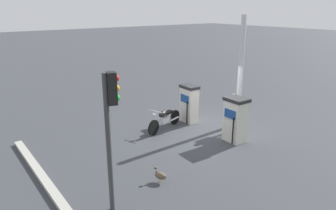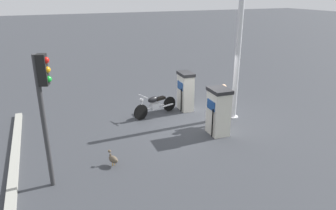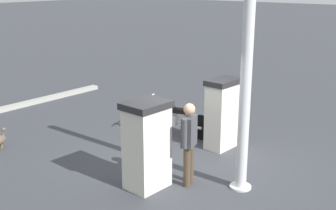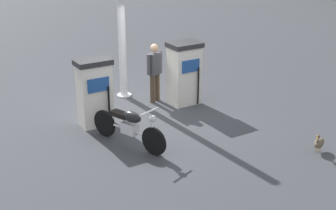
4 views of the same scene
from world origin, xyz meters
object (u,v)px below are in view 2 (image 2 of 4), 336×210
Objects in this scene: motorcycle_near_pump at (155,104)px; roadside_traffic_light at (44,99)px; fuel_pump_near at (185,91)px; canopy_support_pole at (237,64)px; attendant_person at (223,102)px; fuel_pump_far at (218,111)px; wandering_duck at (113,159)px.

roadside_traffic_light is at bearing 40.30° from motorcycle_near_pump.
canopy_support_pole is (-1.37, 1.49, 1.33)m from fuel_pump_near.
fuel_pump_near is 1.01× the size of attendant_person.
roadside_traffic_light reaches higher than attendant_person.
attendant_person is (-0.53, -0.57, 0.06)m from fuel_pump_far.
fuel_pump_near is 3.55× the size of wandering_duck.
fuel_pump_far is 0.48× the size of roadside_traffic_light.
attendant_person is at bearing 29.73° from canopy_support_pole.
attendant_person is 3.50× the size of wandering_duck.
roadside_traffic_light is at bearing 11.71° from wandering_duck.
wandering_duck is (2.46, 3.10, -0.25)m from motorcycle_near_pump.
canopy_support_pole is at bearing 153.38° from motorcycle_near_pump.
motorcycle_near_pump is (1.39, -2.43, -0.37)m from fuel_pump_far.
canopy_support_pole is at bearing -150.27° from attendant_person.
fuel_pump_far is at bearing 37.55° from canopy_support_pole.
fuel_pump_near is 0.47× the size of roadside_traffic_light.
attendant_person is (-1.92, 1.86, 0.43)m from motorcycle_near_pump.
canopy_support_pole reaches higher than motorcycle_near_pump.
fuel_pump_far is at bearing 47.31° from attendant_person.
motorcycle_near_pump is 0.58× the size of roadside_traffic_light.
canopy_support_pole reaches higher than fuel_pump_near.
fuel_pump_far is at bearing -169.59° from roadside_traffic_light.
motorcycle_near_pump is at bearing -128.43° from wandering_duck.
motorcycle_near_pump is (1.39, 0.11, -0.35)m from fuel_pump_near.
fuel_pump_near reaches higher than attendant_person.
fuel_pump_far is 2.83m from motorcycle_near_pump.
attendant_person is 1.58m from canopy_support_pole.
roadside_traffic_light is at bearing 14.75° from attendant_person.
fuel_pump_near is at bearing -146.91° from roadside_traffic_light.
canopy_support_pole reaches higher than fuel_pump_far.
canopy_support_pole is at bearing 132.52° from fuel_pump_near.
roadside_traffic_light is at bearing 10.41° from fuel_pump_far.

